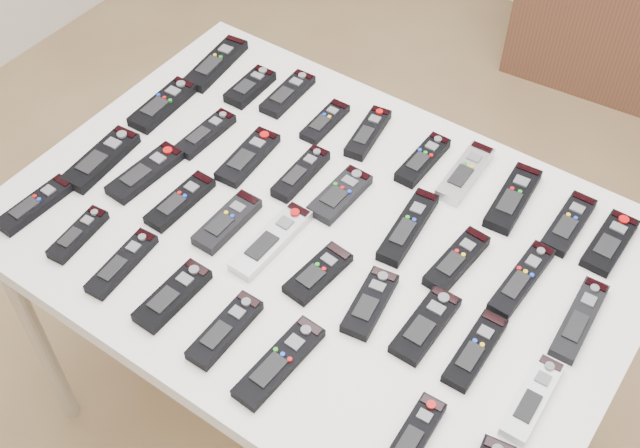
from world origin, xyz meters
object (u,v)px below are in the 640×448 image
Objects in this scene: remote_0 at (216,63)px; remote_20 at (145,172)px; remote_25 at (370,303)px; remote_14 at (340,195)px; remote_4 at (368,133)px; remote_33 at (225,330)px; remote_19 at (101,159)px; remote_13 at (301,174)px; remote_31 at (122,263)px; remote_8 at (569,224)px; remote_34 at (279,362)px; table at (320,249)px; remote_32 at (173,296)px; remote_1 at (250,87)px; remote_7 at (513,198)px; remote_9 at (610,243)px; remote_10 at (163,105)px; remote_23 at (271,240)px; remote_28 at (533,399)px; remote_26 at (426,325)px; remote_30 at (78,234)px; remote_3 at (325,122)px; remote_12 at (248,157)px; remote_11 at (206,134)px; remote_6 at (465,173)px; remote_17 at (522,279)px; remote_22 at (227,222)px; remote_24 at (318,273)px; remote_2 at (288,94)px; remote_35 at (415,434)px; remote_29 at (35,205)px.

remote_0 is 1.12× the size of remote_20.
remote_0 is 1.33× the size of remote_25.
remote_4 is at bearing 107.78° from remote_14.
remote_19 is at bearing 159.18° from remote_33.
remote_31 is (-0.14, -0.39, -0.00)m from remote_13.
remote_8 is 0.66m from remote_34.
remote_32 is at bearing -113.17° from table.
remote_31 is 0.87× the size of remote_34.
remote_7 is (0.67, 0.03, 0.00)m from remote_1.
remote_10 is at bearing -167.89° from remote_9.
remote_23 is 0.57m from remote_28.
remote_0 is at bearing 87.06° from remote_10.
remote_19 reaches higher than remote_34.
remote_10 reaches higher than remote_34.
remote_8 is 1.01× the size of remote_26.
table is 0.49m from remote_30.
remote_3 is at bearing -176.62° from remote_9.
remote_10 is 0.27m from remote_12.
remote_12 is (0.12, -0.00, -0.00)m from remote_11.
remote_6 is 0.29m from remote_17.
remote_31 is (-0.54, -0.59, -0.00)m from remote_7.
remote_28 is at bearing -43.06° from remote_4.
remote_22 is at bearing -157.13° from remote_17.
remote_8 reaches higher than table.
remote_19 is at bearing -147.56° from remote_12.
remote_24 and remote_31 have the same top height.
remote_32 reaches higher than remote_2.
remote_1 and remote_22 have the same top height.
remote_17 is 0.66m from remote_32.
remote_11 is at bearing -176.84° from remote_13.
remote_14 is 0.55m from remote_35.
remote_33 is at bearing -56.52° from remote_1.
remote_2 is (0.09, 0.03, -0.00)m from remote_1.
remote_20 reaches higher than remote_24.
remote_11 is 1.04× the size of remote_25.
remote_13 reaches higher than table.
remote_8 is 1.15× the size of remote_24.
remote_25 is at bearing 17.48° from remote_29.
remote_28 is (0.81, -0.40, 0.00)m from remote_2.
remote_13 is at bearing -158.67° from remote_7.
remote_29 is (-0.12, -0.20, 0.00)m from remote_20.
remote_6 is 1.26× the size of remote_35.
remote_7 and remote_10 have the same top height.
remote_7 is (0.58, -0.00, 0.00)m from remote_2.
remote_33 reaches higher than remote_29.
remote_25 is (-0.22, -0.40, 0.00)m from remote_8.
remote_33 reaches higher than remote_12.
remote_34 is at bearing -121.05° from remote_9.
remote_9 and remote_28 have the same top height.
remote_23 is (0.44, 0.03, -0.00)m from remote_19.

